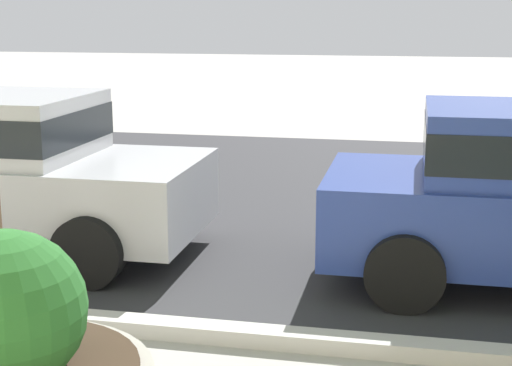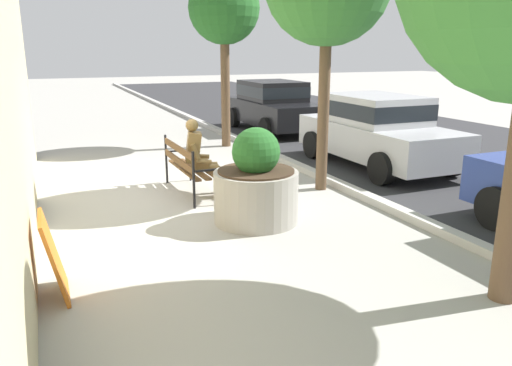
{
  "view_description": "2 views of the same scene",
  "coord_description": "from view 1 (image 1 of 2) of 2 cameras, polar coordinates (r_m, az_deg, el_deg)",
  "views": [
    {
      "loc": [
        3.45,
        -2.1,
        2.34
      ],
      "look_at": [
        2.05,
        4.6,
        0.8
      ],
      "focal_mm": 53.51,
      "sensor_mm": 36.0,
      "label": 1
    },
    {
      "loc": [
        8.35,
        -2.1,
        2.53
      ],
      "look_at": [
        1.75,
        0.71,
        0.6
      ],
      "focal_mm": 35.05,
      "sensor_mm": 36.0,
      "label": 2
    }
  ],
  "objects": [
    {
      "name": "street_surface",
      "position": [
        10.47,
        -7.78,
        -0.33
      ],
      "size": [
        60.0,
        9.0,
        0.01
      ],
      "primitive_type": "cube",
      "color": "#2D2D30",
      "rests_on": "ground"
    }
  ]
}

